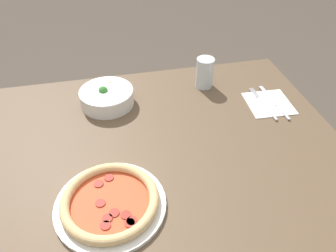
{
  "coord_description": "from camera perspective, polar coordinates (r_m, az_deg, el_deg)",
  "views": [
    {
      "loc": [
        -0.06,
        -0.74,
        1.46
      ],
      "look_at": [
        0.11,
        0.06,
        0.78
      ],
      "focal_mm": 35.0,
      "sensor_mm": 36.0,
      "label": 1
    }
  ],
  "objects": [
    {
      "name": "bowl",
      "position": [
        1.2,
        -10.56,
        5.17
      ],
      "size": [
        0.19,
        0.19,
        0.07
      ],
      "color": "white",
      "rests_on": "dining_table"
    },
    {
      "name": "glass",
      "position": [
        1.27,
        6.41,
        9.2
      ],
      "size": [
        0.07,
        0.07,
        0.12
      ],
      "color": "silver",
      "rests_on": "dining_table"
    },
    {
      "name": "pizza",
      "position": [
        0.87,
        -10.05,
        -12.94
      ],
      "size": [
        0.29,
        0.29,
        0.04
      ],
      "color": "white",
      "rests_on": "dining_table"
    },
    {
      "name": "knife",
      "position": [
        1.25,
        18.16,
        3.77
      ],
      "size": [
        0.02,
        0.21,
        0.01
      ],
      "rotation": [
        0.0,
        0.0,
        1.61
      ],
      "color": "silver",
      "rests_on": "napkin"
    },
    {
      "name": "fork",
      "position": [
        1.24,
        16.26,
        3.76
      ],
      "size": [
        0.02,
        0.2,
        0.0
      ],
      "rotation": [
        0.0,
        0.0,
        1.61
      ],
      "color": "silver",
      "rests_on": "napkin"
    },
    {
      "name": "dining_table",
      "position": [
        1.09,
        -5.15,
        -7.75
      ],
      "size": [
        1.31,
        0.89,
        0.76
      ],
      "color": "brown",
      "rests_on": "ground_plane"
    },
    {
      "name": "napkin",
      "position": [
        1.25,
        17.14,
        3.79
      ],
      "size": [
        0.16,
        0.16,
        0.0
      ],
      "color": "white",
      "rests_on": "dining_table"
    }
  ]
}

